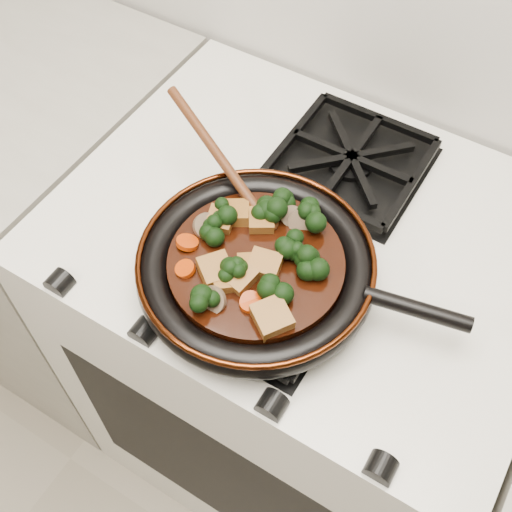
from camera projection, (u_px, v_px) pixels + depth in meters
The scene contains 35 objects.
stove at pixel (294, 356), 1.34m from camera, with size 0.76×0.60×0.90m, color silver.
burner_grate_front at pixel (261, 286), 0.90m from camera, with size 0.23×0.23×0.03m, color black, non-canonical shape.
burner_grate_back at pixel (351, 161), 1.03m from camera, with size 0.23×0.23×0.03m, color black, non-canonical shape.
skillet at pixel (258, 267), 0.88m from camera, with size 0.45×0.33×0.05m.
braising_sauce at pixel (256, 265), 0.87m from camera, with size 0.24×0.24×0.02m, color black.
tofu_cube_0 at pixel (216, 271), 0.85m from camera, with size 0.04×0.04×0.02m, color brown.
tofu_cube_1 at pixel (272, 317), 0.81m from camera, with size 0.04×0.05×0.02m, color brown.
tofu_cube_2 at pixel (240, 278), 0.84m from camera, with size 0.04×0.03×0.02m, color brown.
tofu_cube_3 at pixel (265, 265), 0.85m from camera, with size 0.04×0.04×0.02m, color brown.
tofu_cube_4 at pixel (221, 220), 0.90m from camera, with size 0.04×0.04×0.02m, color brown.
tofu_cube_5 at pixel (262, 221), 0.90m from camera, with size 0.04×0.03×0.02m, color brown.
tofu_cube_6 at pixel (224, 281), 0.84m from camera, with size 0.03×0.03×0.02m, color brown.
tofu_cube_7 at pixel (252, 267), 0.85m from camera, with size 0.03×0.04×0.02m, color brown.
tofu_cube_8 at pixel (235, 213), 0.90m from camera, with size 0.04×0.04×0.02m, color brown.
broccoli_floret_0 at pixel (311, 216), 0.90m from camera, with size 0.06×0.06×0.05m, color black, non-canonical shape.
broccoli_floret_1 at pixel (237, 274), 0.84m from camera, with size 0.05×0.05×0.06m, color black, non-canonical shape.
broccoli_floret_2 at pixel (278, 287), 0.83m from camera, with size 0.06×0.06×0.05m, color black, non-canonical shape.
broccoli_floret_3 at pixel (290, 205), 0.91m from camera, with size 0.05×0.05×0.05m, color black, non-canonical shape.
broccoli_floret_4 at pixel (269, 215), 0.90m from camera, with size 0.06×0.06×0.06m, color black, non-canonical shape.
broccoli_floret_5 at pixel (229, 215), 0.90m from camera, with size 0.06×0.06×0.05m, color black, non-canonical shape.
broccoli_floret_6 at pixel (200, 302), 0.82m from camera, with size 0.06×0.06×0.05m, color black, non-canonical shape.
broccoli_floret_7 at pixel (312, 263), 0.85m from camera, with size 0.06×0.06×0.05m, color black, non-canonical shape.
broccoli_floret_8 at pixel (293, 247), 0.87m from camera, with size 0.06×0.06×0.05m, color black, non-canonical shape.
broccoli_floret_9 at pixel (211, 232), 0.88m from camera, with size 0.06×0.06×0.05m, color black, non-canonical shape.
carrot_coin_0 at pixel (228, 266), 0.86m from camera, with size 0.03×0.03×0.01m, color #AB2E04.
carrot_coin_1 at pixel (250, 301), 0.82m from camera, with size 0.03×0.03×0.01m, color #AB2E04.
carrot_coin_2 at pixel (220, 281), 0.84m from camera, with size 0.03×0.03×0.01m, color #AB2E04.
carrot_coin_3 at pixel (185, 269), 0.85m from camera, with size 0.03×0.03×0.01m, color #AB2E04.
carrot_coin_4 at pixel (187, 243), 0.88m from camera, with size 0.03×0.03×0.01m, color #AB2E04.
carrot_coin_5 at pixel (250, 303), 0.82m from camera, with size 0.03×0.03×0.01m, color #AB2E04.
mushroom_slice_0 at pixel (206, 226), 0.89m from camera, with size 0.04×0.04×0.01m, color brown.
mushroom_slice_1 at pixel (212, 300), 0.82m from camera, with size 0.04×0.04×0.01m, color brown.
mushroom_slice_2 at pixel (300, 222), 0.90m from camera, with size 0.03×0.03×0.01m, color brown.
mushroom_slice_3 at pixel (292, 216), 0.90m from camera, with size 0.03×0.03×0.01m, color brown.
wooden_spoon at pixel (235, 179), 0.92m from camera, with size 0.15×0.09×0.24m.
Camera 1 is at (0.24, 1.14, 1.67)m, focal length 45.00 mm.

